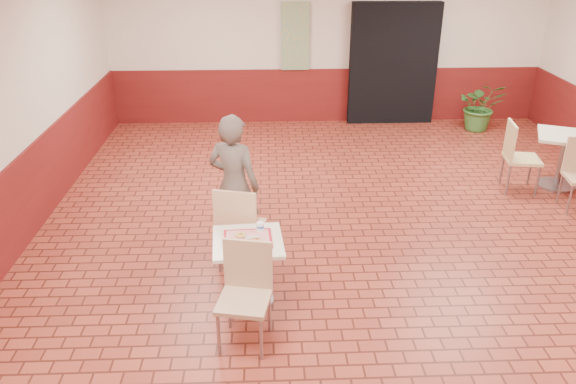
{
  "coord_description": "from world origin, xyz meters",
  "views": [
    {
      "loc": [
        -1.16,
        -5.37,
        3.34
      ],
      "look_at": [
        -0.95,
        -0.27,
        0.95
      ],
      "focal_mm": 35.0,
      "sensor_mm": 36.0,
      "label": 1
    }
  ],
  "objects_px": {
    "main_table": "(248,261)",
    "second_table": "(563,152)",
    "chair_main_front": "(246,288)",
    "chair_second_left": "(517,153)",
    "chair_main_back": "(239,224)",
    "long_john_donut": "(251,239)",
    "potted_plant": "(481,106)",
    "paper_cup": "(260,227)",
    "serving_tray": "(248,239)",
    "ring_donut": "(241,235)",
    "customer": "(234,186)"
  },
  "relations": [
    {
      "from": "customer",
      "to": "serving_tray",
      "type": "xyz_separation_m",
      "value": [
        0.17,
        -0.99,
        -0.1
      ]
    },
    {
      "from": "chair_main_front",
      "to": "second_table",
      "type": "distance_m",
      "value": 5.36
    },
    {
      "from": "customer",
      "to": "potted_plant",
      "type": "distance_m",
      "value": 5.93
    },
    {
      "from": "ring_donut",
      "to": "chair_second_left",
      "type": "height_order",
      "value": "chair_second_left"
    },
    {
      "from": "chair_main_back",
      "to": "potted_plant",
      "type": "height_order",
      "value": "chair_main_back"
    },
    {
      "from": "customer",
      "to": "second_table",
      "type": "bearing_deg",
      "value": -136.63
    },
    {
      "from": "main_table",
      "to": "second_table",
      "type": "height_order",
      "value": "second_table"
    },
    {
      "from": "chair_second_left",
      "to": "potted_plant",
      "type": "relative_size",
      "value": 1.1
    },
    {
      "from": "chair_main_front",
      "to": "serving_tray",
      "type": "xyz_separation_m",
      "value": [
        0.01,
        0.54,
        0.18
      ]
    },
    {
      "from": "main_table",
      "to": "customer",
      "type": "distance_m",
      "value": 1.06
    },
    {
      "from": "main_table",
      "to": "potted_plant",
      "type": "xyz_separation_m",
      "value": [
        4.09,
        5.1,
        -0.02
      ]
    },
    {
      "from": "chair_main_front",
      "to": "chair_second_left",
      "type": "relative_size",
      "value": 0.96
    },
    {
      "from": "chair_main_back",
      "to": "potted_plant",
      "type": "bearing_deg",
      "value": -118.78
    },
    {
      "from": "ring_donut",
      "to": "chair_second_left",
      "type": "bearing_deg",
      "value": 33.6
    },
    {
      "from": "serving_tray",
      "to": "chair_second_left",
      "type": "distance_m",
      "value": 4.42
    },
    {
      "from": "second_table",
      "to": "chair_main_back",
      "type": "bearing_deg",
      "value": -155.89
    },
    {
      "from": "customer",
      "to": "second_table",
      "type": "relative_size",
      "value": 2.09
    },
    {
      "from": "chair_main_front",
      "to": "ring_donut",
      "type": "xyz_separation_m",
      "value": [
        -0.06,
        0.57,
        0.21
      ]
    },
    {
      "from": "second_table",
      "to": "potted_plant",
      "type": "xyz_separation_m",
      "value": [
        -0.26,
        2.52,
        -0.07
      ]
    },
    {
      "from": "chair_main_back",
      "to": "ring_donut",
      "type": "xyz_separation_m",
      "value": [
        0.04,
        -0.56,
        0.19
      ]
    },
    {
      "from": "serving_tray",
      "to": "second_table",
      "type": "distance_m",
      "value": 5.06
    },
    {
      "from": "chair_main_back",
      "to": "second_table",
      "type": "distance_m",
      "value": 4.88
    },
    {
      "from": "chair_main_front",
      "to": "chair_second_left",
      "type": "xyz_separation_m",
      "value": [
        3.66,
        3.04,
        0.02
      ]
    },
    {
      "from": "serving_tray",
      "to": "ring_donut",
      "type": "xyz_separation_m",
      "value": [
        -0.07,
        0.03,
        0.03
      ]
    },
    {
      "from": "chair_second_left",
      "to": "second_table",
      "type": "bearing_deg",
      "value": -73.66
    },
    {
      "from": "chair_main_back",
      "to": "customer",
      "type": "xyz_separation_m",
      "value": [
        -0.06,
        0.4,
        0.26
      ]
    },
    {
      "from": "chair_main_back",
      "to": "long_john_donut",
      "type": "height_order",
      "value": "chair_main_back"
    },
    {
      "from": "chair_main_front",
      "to": "serving_tray",
      "type": "distance_m",
      "value": 0.57
    },
    {
      "from": "serving_tray",
      "to": "long_john_donut",
      "type": "relative_size",
      "value": 2.97
    },
    {
      "from": "chair_main_front",
      "to": "potted_plant",
      "type": "xyz_separation_m",
      "value": [
        4.1,
        5.64,
        -0.07
      ]
    },
    {
      "from": "main_table",
      "to": "long_john_donut",
      "type": "xyz_separation_m",
      "value": [
        0.04,
        -0.06,
        0.27
      ]
    },
    {
      "from": "long_john_donut",
      "to": "second_table",
      "type": "xyz_separation_m",
      "value": [
        4.31,
        2.65,
        -0.22
      ]
    },
    {
      "from": "chair_main_front",
      "to": "paper_cup",
      "type": "relative_size",
      "value": 10.3
    },
    {
      "from": "customer",
      "to": "paper_cup",
      "type": "bearing_deg",
      "value": 132.34
    },
    {
      "from": "main_table",
      "to": "chair_main_front",
      "type": "bearing_deg",
      "value": -91.16
    },
    {
      "from": "customer",
      "to": "chair_main_back",
      "type": "bearing_deg",
      "value": 122.08
    },
    {
      "from": "chair_main_front",
      "to": "long_john_donut",
      "type": "height_order",
      "value": "chair_main_front"
    },
    {
      "from": "main_table",
      "to": "potted_plant",
      "type": "height_order",
      "value": "potted_plant"
    },
    {
      "from": "chair_main_back",
      "to": "serving_tray",
      "type": "distance_m",
      "value": 0.62
    },
    {
      "from": "main_table",
      "to": "serving_tray",
      "type": "xyz_separation_m",
      "value": [
        0.0,
        -0.0,
        0.24
      ]
    },
    {
      "from": "paper_cup",
      "to": "ring_donut",
      "type": "bearing_deg",
      "value": -151.9
    },
    {
      "from": "potted_plant",
      "to": "second_table",
      "type": "bearing_deg",
      "value": -84.11
    },
    {
      "from": "chair_second_left",
      "to": "long_john_donut",
      "type": "bearing_deg",
      "value": 134.29
    },
    {
      "from": "long_john_donut",
      "to": "potted_plant",
      "type": "height_order",
      "value": "potted_plant"
    },
    {
      "from": "main_table",
      "to": "chair_main_front",
      "type": "relative_size",
      "value": 0.74
    },
    {
      "from": "customer",
      "to": "serving_tray",
      "type": "height_order",
      "value": "customer"
    },
    {
      "from": "customer",
      "to": "second_table",
      "type": "distance_m",
      "value": 4.8
    },
    {
      "from": "ring_donut",
      "to": "second_table",
      "type": "distance_m",
      "value": 5.1
    },
    {
      "from": "ring_donut",
      "to": "second_table",
      "type": "xyz_separation_m",
      "value": [
        4.41,
        2.56,
        -0.21
      ]
    },
    {
      "from": "chair_second_left",
      "to": "customer",
      "type": "bearing_deg",
      "value": 120.48
    }
  ]
}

